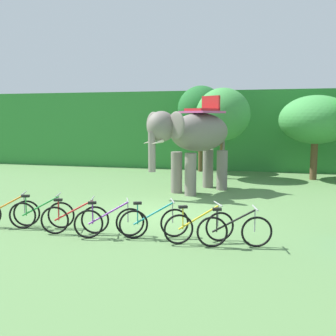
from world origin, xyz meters
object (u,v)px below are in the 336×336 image
at_px(tree_left, 223,115).
at_px(bike_purple, 109,222).
at_px(bike_orange, 7,213).
at_px(bike_yellow, 199,227).
at_px(tree_far_right, 316,120).
at_px(bike_green, 42,214).
at_px(tree_right, 201,110).
at_px(bike_black, 234,231).
at_px(bike_red, 75,219).
at_px(bike_teal, 154,222).
at_px(elephant, 194,136).

relative_size(tree_left, bike_purple, 2.73).
bearing_deg(bike_purple, bike_orange, 175.72).
bearing_deg(bike_yellow, tree_far_right, 70.97).
bearing_deg(bike_purple, bike_green, 171.58).
distance_m(tree_right, tree_left, 2.70).
bearing_deg(bike_black, tree_far_right, 75.11).
distance_m(bike_purple, bike_yellow, 2.20).
relative_size(bike_red, bike_black, 0.99).
distance_m(tree_left, bike_green, 10.88).
distance_m(tree_right, bike_teal, 12.63).
bearing_deg(tree_right, tree_far_right, -15.87).
xyz_separation_m(bike_red, bike_black, (3.96, -0.08, 0.00)).
distance_m(bike_orange, bike_yellow, 5.21).
height_order(tree_far_right, bike_orange, tree_far_right).
bearing_deg(bike_teal, tree_right, 93.90).
xyz_separation_m(tree_left, bike_teal, (-0.59, -9.97, -2.67)).
xyz_separation_m(tree_right, bike_purple, (-0.24, -12.46, -2.97)).
xyz_separation_m(bike_green, bike_yellow, (4.22, -0.20, 0.00)).
relative_size(elephant, bike_green, 2.40).
relative_size(bike_red, bike_yellow, 1.07).
distance_m(bike_red, bike_black, 3.96).
height_order(tree_right, bike_orange, tree_right).
xyz_separation_m(tree_right, bike_red, (-1.18, -12.40, -2.97)).
bearing_deg(tree_right, bike_green, -100.53).
relative_size(bike_green, bike_teal, 1.03).
xyz_separation_m(bike_green, bike_purple, (2.02, -0.30, 0.00)).
relative_size(bike_red, bike_purple, 1.05).
distance_m(bike_orange, bike_red, 2.07).
height_order(bike_purple, bike_yellow, same).
xyz_separation_m(elephant, bike_purple, (-0.95, -6.33, -1.82)).
xyz_separation_m(bike_red, bike_teal, (2.02, 0.15, 0.00)).
height_order(tree_far_right, bike_teal, tree_far_right).
xyz_separation_m(bike_orange, bike_teal, (4.08, -0.01, 0.00)).
bearing_deg(bike_yellow, bike_teal, 174.42).
relative_size(bike_green, bike_purple, 1.04).
xyz_separation_m(elephant, bike_yellow, (1.24, -6.23, -1.82)).
relative_size(bike_purple, bike_teal, 0.99).
relative_size(bike_green, bike_yellow, 1.07).
bearing_deg(bike_orange, bike_green, 4.34).
bearing_deg(bike_yellow, elephant, 101.26).
xyz_separation_m(tree_left, tree_far_right, (4.24, 0.67, -0.25)).
bearing_deg(tree_right, bike_purple, -91.08).
bearing_deg(bike_green, tree_left, 69.55).
bearing_deg(tree_right, bike_orange, -104.86).
relative_size(tree_right, bike_purple, 2.93).
height_order(tree_right, tree_far_right, tree_right).
xyz_separation_m(tree_far_right, elephant, (-4.95, -4.51, -0.61)).
bearing_deg(tree_right, bike_red, -95.46).
bearing_deg(elephant, tree_right, 96.70).
xyz_separation_m(tree_far_right, bike_black, (-2.89, -10.87, -2.43)).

